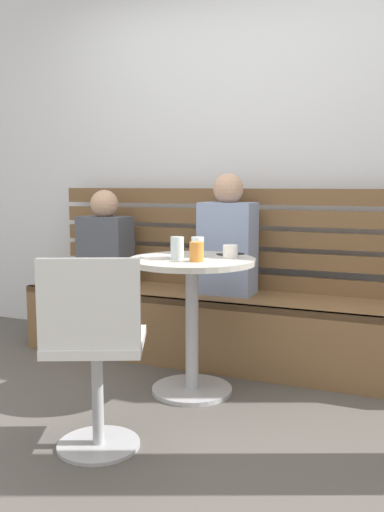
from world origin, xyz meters
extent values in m
plane|color=#514C47|center=(0.00, 0.00, 0.00)|extent=(8.00, 8.00, 0.00)
cube|color=silver|center=(0.00, 1.64, 1.45)|extent=(5.20, 0.10, 2.90)
cube|color=brown|center=(0.00, 1.20, 0.22)|extent=(2.70, 0.52, 0.44)
cube|color=brown|center=(0.00, 0.96, 0.42)|extent=(2.70, 0.04, 0.04)
cube|color=brown|center=(0.00, 1.44, 0.49)|extent=(2.65, 0.04, 0.10)
cube|color=brown|center=(0.00, 1.44, 0.64)|extent=(2.65, 0.04, 0.10)
cube|color=brown|center=(0.00, 1.44, 0.78)|extent=(2.65, 0.04, 0.10)
cube|color=brown|center=(0.00, 1.44, 0.92)|extent=(2.65, 0.04, 0.10)
cube|color=brown|center=(0.00, 1.44, 1.05)|extent=(2.65, 0.04, 0.10)
cylinder|color=#ADADB2|center=(0.02, 0.64, 0.01)|extent=(0.44, 0.44, 0.02)
cylinder|color=#ADADB2|center=(0.02, 0.64, 0.37)|extent=(0.07, 0.07, 0.69)
cylinder|color=#B7B2A8|center=(0.02, 0.64, 0.72)|extent=(0.68, 0.68, 0.03)
cylinder|color=#ADADB2|center=(-0.11, -0.11, 0.01)|extent=(0.36, 0.36, 0.02)
cylinder|color=#ADADB2|center=(-0.11, -0.11, 0.23)|extent=(0.05, 0.05, 0.45)
cube|color=silver|center=(-0.11, -0.11, 0.47)|extent=(0.53, 0.53, 0.04)
cube|color=silver|center=(-0.03, -0.26, 0.67)|extent=(0.38, 0.20, 0.36)
cube|color=#8C9EC6|center=(0.01, 1.24, 0.73)|extent=(0.34, 0.22, 0.58)
sphere|color=tan|center=(0.01, 1.24, 1.10)|extent=(0.19, 0.19, 0.19)
cube|color=#4C515B|center=(-0.88, 1.21, 0.68)|extent=(0.34, 0.22, 0.47)
sphere|color=tan|center=(-0.88, 1.21, 1.00)|extent=(0.19, 0.19, 0.19)
cylinder|color=silver|center=(-0.04, 0.57, 0.80)|extent=(0.07, 0.07, 0.12)
cylinder|color=white|center=(0.20, 0.74, 0.78)|extent=(0.08, 0.08, 0.07)
cylinder|color=silver|center=(-0.12, 0.77, 0.77)|extent=(0.06, 0.06, 0.05)
cylinder|color=white|center=(0.02, 0.70, 0.80)|extent=(0.07, 0.07, 0.11)
cylinder|color=orange|center=(0.08, 0.54, 0.79)|extent=(0.07, 0.07, 0.10)
cylinder|color=white|center=(-0.17, 0.59, 0.75)|extent=(0.17, 0.17, 0.01)
cube|color=black|center=(0.15, 0.87, 0.74)|extent=(0.14, 0.15, 0.01)
camera|label=1|loc=(1.17, -2.05, 1.13)|focal=38.90mm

